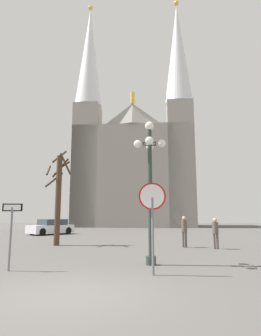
{
  "coord_description": "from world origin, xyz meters",
  "views": [
    {
      "loc": [
        1.94,
        -6.69,
        1.75
      ],
      "look_at": [
        -0.46,
        20.64,
        6.22
      ],
      "focal_mm": 31.05,
      "sensor_mm": 36.0,
      "label": 1
    }
  ],
  "objects_px": {
    "cathedral": "(134,161)",
    "parked_car_near_white": "(51,227)",
    "street_lamp": "(150,176)",
    "pedestrian_walking": "(184,228)",
    "stop_sign": "(152,209)",
    "bare_tree": "(58,195)",
    "one_way_arrow_sign": "(11,227)",
    "pedestrian_standing": "(215,230)"
  },
  "relations": [
    {
      "from": "parked_car_near_white",
      "to": "pedestrian_walking",
      "type": "height_order",
      "value": "pedestrian_walking"
    },
    {
      "from": "stop_sign",
      "to": "one_way_arrow_sign",
      "type": "height_order",
      "value": "stop_sign"
    },
    {
      "from": "stop_sign",
      "to": "bare_tree",
      "type": "height_order",
      "value": "bare_tree"
    },
    {
      "from": "stop_sign",
      "to": "parked_car_near_white",
      "type": "height_order",
      "value": "stop_sign"
    },
    {
      "from": "cathedral",
      "to": "pedestrian_walking",
      "type": "height_order",
      "value": "cathedral"
    },
    {
      "from": "cathedral",
      "to": "parked_car_near_white",
      "type": "relative_size",
      "value": 8.42
    },
    {
      "from": "street_lamp",
      "to": "pedestrian_walking",
      "type": "distance_m",
      "value": 6.53
    },
    {
      "from": "parked_car_near_white",
      "to": "pedestrian_walking",
      "type": "relative_size",
      "value": 2.59
    },
    {
      "from": "one_way_arrow_sign",
      "to": "bare_tree",
      "type": "height_order",
      "value": "bare_tree"
    },
    {
      "from": "bare_tree",
      "to": "parked_car_near_white",
      "type": "height_order",
      "value": "bare_tree"
    },
    {
      "from": "one_way_arrow_sign",
      "to": "pedestrian_standing",
      "type": "bearing_deg",
      "value": 40.96
    },
    {
      "from": "street_lamp",
      "to": "pedestrian_standing",
      "type": "distance_m",
      "value": 6.61
    },
    {
      "from": "parked_car_near_white",
      "to": "pedestrian_walking",
      "type": "bearing_deg",
      "value": -41.59
    },
    {
      "from": "bare_tree",
      "to": "parked_car_near_white",
      "type": "bearing_deg",
      "value": 111.86
    },
    {
      "from": "stop_sign",
      "to": "one_way_arrow_sign",
      "type": "relative_size",
      "value": 1.29
    },
    {
      "from": "pedestrian_standing",
      "to": "parked_car_near_white",
      "type": "bearing_deg",
      "value": 140.33
    },
    {
      "from": "pedestrian_walking",
      "to": "stop_sign",
      "type": "bearing_deg",
      "value": -102.16
    },
    {
      "from": "cathedral",
      "to": "pedestrian_walking",
      "type": "xyz_separation_m",
      "value": [
        5.0,
        -30.13,
        -9.6
      ]
    },
    {
      "from": "stop_sign",
      "to": "one_way_arrow_sign",
      "type": "distance_m",
      "value": 4.64
    },
    {
      "from": "one_way_arrow_sign",
      "to": "street_lamp",
      "type": "distance_m",
      "value": 5.1
    },
    {
      "from": "stop_sign",
      "to": "cathedral",
      "type": "bearing_deg",
      "value": 95.05
    },
    {
      "from": "pedestrian_standing",
      "to": "one_way_arrow_sign",
      "type": "bearing_deg",
      "value": -139.04
    },
    {
      "from": "cathedral",
      "to": "stop_sign",
      "type": "xyz_separation_m",
      "value": [
        3.34,
        -37.82,
        -8.68
      ]
    },
    {
      "from": "stop_sign",
      "to": "pedestrian_walking",
      "type": "distance_m",
      "value": 7.92
    },
    {
      "from": "stop_sign",
      "to": "street_lamp",
      "type": "height_order",
      "value": "street_lamp"
    },
    {
      "from": "one_way_arrow_sign",
      "to": "cathedral",
      "type": "bearing_deg",
      "value": 88.09
    },
    {
      "from": "one_way_arrow_sign",
      "to": "parked_car_near_white",
      "type": "distance_m",
      "value": 18.18
    },
    {
      "from": "parked_car_near_white",
      "to": "pedestrian_standing",
      "type": "xyz_separation_m",
      "value": [
        12.86,
        -10.67,
        0.31
      ]
    },
    {
      "from": "street_lamp",
      "to": "pedestrian_walking",
      "type": "xyz_separation_m",
      "value": [
        1.76,
        5.9,
        -2.19
      ]
    },
    {
      "from": "stop_sign",
      "to": "bare_tree",
      "type": "distance_m",
      "value": 10.0
    },
    {
      "from": "parked_car_near_white",
      "to": "pedestrian_standing",
      "type": "height_order",
      "value": "pedestrian_standing"
    },
    {
      "from": "bare_tree",
      "to": "one_way_arrow_sign",
      "type": "bearing_deg",
      "value": -81.44
    },
    {
      "from": "street_lamp",
      "to": "bare_tree",
      "type": "relative_size",
      "value": 0.91
    },
    {
      "from": "bare_tree",
      "to": "pedestrian_walking",
      "type": "relative_size",
      "value": 3.43
    },
    {
      "from": "cathedral",
      "to": "street_lamp",
      "type": "bearing_deg",
      "value": -84.86
    },
    {
      "from": "parked_car_near_white",
      "to": "pedestrian_standing",
      "type": "distance_m",
      "value": 16.71
    },
    {
      "from": "one_way_arrow_sign",
      "to": "street_lamp",
      "type": "bearing_deg",
      "value": 18.92
    },
    {
      "from": "pedestrian_walking",
      "to": "pedestrian_standing",
      "type": "distance_m",
      "value": 1.7
    },
    {
      "from": "street_lamp",
      "to": "pedestrian_walking",
      "type": "bearing_deg",
      "value": 73.42
    },
    {
      "from": "cathedral",
      "to": "pedestrian_standing",
      "type": "bearing_deg",
      "value": -77.95
    },
    {
      "from": "stop_sign",
      "to": "pedestrian_standing",
      "type": "distance_m",
      "value": 7.81
    },
    {
      "from": "pedestrian_standing",
      "to": "bare_tree",
      "type": "bearing_deg",
      "value": 173.28
    }
  ]
}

